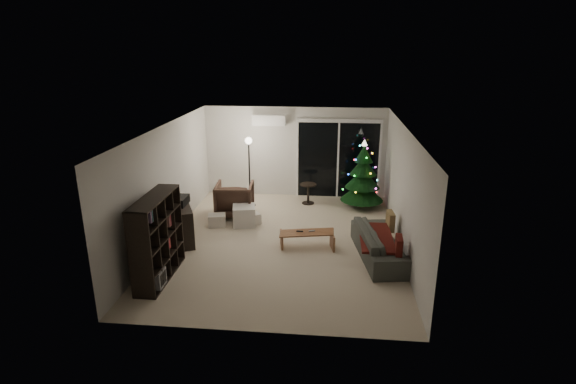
% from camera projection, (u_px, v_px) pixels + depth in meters
% --- Properties ---
extents(room, '(6.50, 7.51, 2.60)m').
position_uv_depth(room, '(307.00, 179.00, 10.83)').
color(room, beige).
rests_on(room, ground).
extents(bookshelf, '(0.78, 1.61, 1.56)m').
position_uv_depth(bookshelf, '(147.00, 238.00, 8.08)').
color(bookshelf, black).
rests_on(bookshelf, floor).
extents(media_cabinet, '(0.99, 1.40, 0.82)m').
position_uv_depth(media_cabinet, '(179.00, 222.00, 9.77)').
color(media_cabinet, black).
rests_on(media_cabinet, floor).
extents(stereo, '(0.42, 0.49, 0.18)m').
position_uv_depth(stereo, '(177.00, 201.00, 9.61)').
color(stereo, black).
rests_on(stereo, media_cabinet).
extents(armchair, '(0.97, 0.99, 0.84)m').
position_uv_depth(armchair, '(235.00, 199.00, 11.19)').
color(armchair, '#4B3329').
rests_on(armchair, floor).
extents(ottoman, '(0.61, 0.61, 0.47)m').
position_uv_depth(ottoman, '(244.00, 216.00, 10.64)').
color(ottoman, beige).
rests_on(ottoman, floor).
extents(cardboard_box_a, '(0.46, 0.39, 0.29)m').
position_uv_depth(cardboard_box_a, '(217.00, 220.00, 10.60)').
color(cardboard_box_a, beige).
rests_on(cardboard_box_a, floor).
extents(cardboard_box_b, '(0.45, 0.44, 0.25)m').
position_uv_depth(cardboard_box_b, '(252.00, 219.00, 10.72)').
color(cardboard_box_b, beige).
rests_on(cardboard_box_b, floor).
extents(side_table, '(0.51, 0.51, 0.55)m').
position_uv_depth(side_table, '(308.00, 194.00, 12.08)').
color(side_table, black).
rests_on(side_table, floor).
extents(floor_lamp, '(0.29, 0.29, 1.79)m').
position_uv_depth(floor_lamp, '(249.00, 173.00, 11.73)').
color(floor_lamp, black).
rests_on(floor_lamp, floor).
extents(sofa, '(1.12, 2.15, 0.60)m').
position_uv_depth(sofa, '(381.00, 244.00, 8.98)').
color(sofa, '#4E524C').
rests_on(sofa, floor).
extents(sofa_throw, '(0.64, 1.47, 0.05)m').
position_uv_depth(sofa_throw, '(376.00, 237.00, 8.95)').
color(sofa_throw, '#41130E').
rests_on(sofa_throw, sofa).
extents(cushion_a, '(0.15, 0.40, 0.39)m').
position_uv_depth(cushion_a, '(390.00, 221.00, 9.50)').
color(cushion_a, '#9B854F').
rests_on(cushion_a, sofa).
extents(cushion_b, '(0.14, 0.40, 0.39)m').
position_uv_depth(cushion_b, '(399.00, 247.00, 8.27)').
color(cushion_b, '#41130E').
rests_on(cushion_b, sofa).
extents(coffee_table, '(1.19, 0.61, 0.36)m').
position_uv_depth(coffee_table, '(307.00, 240.00, 9.45)').
color(coffee_table, brown).
rests_on(coffee_table, floor).
extents(remote_a, '(0.14, 0.04, 0.02)m').
position_uv_depth(remote_a, '(300.00, 231.00, 9.41)').
color(remote_a, black).
rests_on(remote_a, coffee_table).
extents(remote_b, '(0.14, 0.08, 0.02)m').
position_uv_depth(remote_b, '(312.00, 231.00, 9.43)').
color(remote_b, slate).
rests_on(remote_b, coffee_table).
extents(christmas_tree, '(1.40, 1.40, 1.81)m').
position_uv_depth(christmas_tree, '(363.00, 174.00, 11.60)').
color(christmas_tree, black).
rests_on(christmas_tree, floor).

